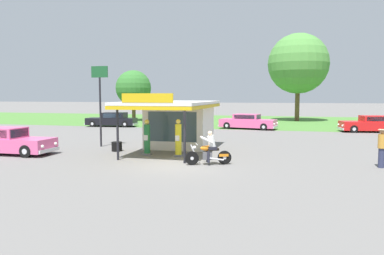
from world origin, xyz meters
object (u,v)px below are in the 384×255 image
(parked_car_back_row_far_right, at_px, (174,120))
(bystander_strolling_foreground, at_px, (382,147))
(parked_car_back_row_centre, at_px, (248,122))
(parked_car_second_row_spare, at_px, (372,124))
(gas_pump_nearside, at_px, (147,139))
(spare_tire_stack, at_px, (117,146))
(roadside_pole_sign, at_px, (100,92))
(featured_classic_sedan, at_px, (9,142))
(parked_car_back_row_left, at_px, (112,120))
(gas_pump_offside, at_px, (178,139))
(motorcycle_with_rider, at_px, (209,151))

(parked_car_back_row_far_right, height_order, bystander_strolling_foreground, bystander_strolling_foreground)
(parked_car_back_row_centre, distance_m, parked_car_second_row_spare, 10.96)
(parked_car_back_row_far_right, bearing_deg, parked_car_second_row_spare, -2.45)
(parked_car_second_row_spare, xyz_separation_m, bystander_strolling_foreground, (-3.32, -17.22, 0.26))
(gas_pump_nearside, height_order, spare_tire_stack, gas_pump_nearside)
(roadside_pole_sign, bearing_deg, gas_pump_nearside, -30.12)
(spare_tire_stack, bearing_deg, bystander_strolling_foreground, -6.39)
(featured_classic_sedan, xyz_separation_m, bystander_strolling_foreground, (18.92, 0.88, 0.28))
(featured_classic_sedan, bearing_deg, parked_car_back_row_left, 98.68)
(gas_pump_nearside, height_order, gas_pump_offside, gas_pump_offside)
(gas_pump_nearside, xyz_separation_m, roadside_pole_sign, (-4.03, 2.34, 2.54))
(gas_pump_offside, bearing_deg, parked_car_back_row_left, 126.64)
(parked_car_back_row_left, xyz_separation_m, spare_tire_stack, (8.00, -15.27, -0.41))
(parked_car_back_row_left, relative_size, parked_car_back_row_far_right, 1.03)
(bystander_strolling_foreground, relative_size, roadside_pole_sign, 0.35)
(parked_car_back_row_left, relative_size, roadside_pole_sign, 1.08)
(gas_pump_nearside, height_order, roadside_pole_sign, roadside_pole_sign)
(gas_pump_offside, height_order, roadside_pole_sign, roadside_pole_sign)
(gas_pump_nearside, bearing_deg, spare_tire_stack, 159.38)
(parked_car_back_row_left, distance_m, bystander_strolling_foreground, 27.38)
(parked_car_back_row_far_right, bearing_deg, spare_tire_stack, -84.40)
(parked_car_back_row_centre, height_order, spare_tire_stack, parked_car_back_row_centre)
(gas_pump_offside, xyz_separation_m, motorcycle_with_rider, (2.06, -1.88, -0.25))
(gas_pump_nearside, distance_m, parked_car_back_row_far_right, 17.74)
(gas_pump_offside, bearing_deg, parked_car_second_row_spare, 51.89)
(gas_pump_nearside, distance_m, featured_classic_sedan, 7.68)
(parked_car_back_row_centre, bearing_deg, parked_car_second_row_spare, -1.45)
(motorcycle_with_rider, height_order, featured_classic_sedan, motorcycle_with_rider)
(parked_car_second_row_spare, relative_size, parked_car_back_row_far_right, 1.05)
(featured_classic_sedan, bearing_deg, parked_car_back_row_centre, 58.45)
(parked_car_back_row_centre, bearing_deg, parked_car_back_row_far_right, 176.13)
(roadside_pole_sign, bearing_deg, spare_tire_stack, -39.58)
(parked_car_back_row_centre, distance_m, bystander_strolling_foreground, 19.10)
(bystander_strolling_foreground, bearing_deg, parked_car_back_row_far_right, 130.22)
(featured_classic_sedan, distance_m, parked_car_back_row_centre, 21.57)
(featured_classic_sedan, distance_m, bystander_strolling_foreground, 18.94)
(motorcycle_with_rider, distance_m, parked_car_back_row_left, 22.81)
(featured_classic_sedan, relative_size, roadside_pole_sign, 1.00)
(parked_car_back_row_centre, bearing_deg, featured_classic_sedan, -121.55)
(parked_car_back_row_left, bearing_deg, motorcycle_with_rider, -52.03)
(parked_car_back_row_centre, distance_m, parked_car_back_row_left, 14.00)
(gas_pump_offside, height_order, featured_classic_sedan, gas_pump_offside)
(gas_pump_nearside, distance_m, parked_car_back_row_centre, 17.23)
(featured_classic_sedan, xyz_separation_m, parked_car_back_row_centre, (11.28, 18.38, 0.01))
(motorcycle_with_rider, distance_m, roadside_pole_sign, 9.34)
(motorcycle_with_rider, relative_size, parked_car_back_row_centre, 0.36)
(spare_tire_stack, bearing_deg, motorcycle_with_rider, -24.22)
(motorcycle_with_rider, bearing_deg, gas_pump_nearside, 153.80)
(gas_pump_offside, relative_size, parked_car_back_row_left, 0.36)
(parked_car_second_row_spare, height_order, parked_car_back_row_left, parked_car_back_row_left)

